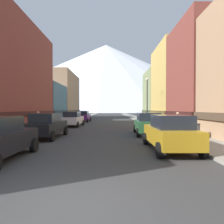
{
  "coord_description": "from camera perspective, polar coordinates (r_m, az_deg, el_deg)",
  "views": [
    {
      "loc": [
        0.9,
        -4.03,
        2.08
      ],
      "look_at": [
        0.98,
        43.82,
        1.37
      ],
      "focal_mm": 32.1,
      "sensor_mm": 36.0,
      "label": 1
    }
  ],
  "objects": [
    {
      "name": "pedestrian_1",
      "position": [
        17.15,
        18.11,
        -3.02
      ],
      "size": [
        0.36,
        0.36,
        1.69
      ],
      "color": "#333338",
      "rests_on": "sidewalk_right"
    },
    {
      "name": "car_left_1",
      "position": [
        15.14,
        -18.22,
        -3.65
      ],
      "size": [
        2.17,
        4.45,
        1.78
      ],
      "color": "black",
      "rests_on": "ground"
    },
    {
      "name": "ground_plane",
      "position": [
        4.62,
        -12.54,
        -25.87
      ],
      "size": [
        400.0,
        400.0,
        0.0
      ],
      "primitive_type": "plane",
      "color": "#363636"
    },
    {
      "name": "sidewalk_right",
      "position": [
        39.45,
        7.7,
        -2.07
      ],
      "size": [
        2.5,
        100.0,
        0.15
      ],
      "primitive_type": "cube",
      "color": "gray",
      "rests_on": "ground"
    },
    {
      "name": "trash_bin_right",
      "position": [
        14.21,
        22.55,
        -5.0
      ],
      "size": [
        0.59,
        0.59,
        0.98
      ],
      "color": "#4C5156",
      "rests_on": "sidewalk_right"
    },
    {
      "name": "pedestrian_0",
      "position": [
        20.64,
        -20.38,
        -2.34
      ],
      "size": [
        0.36,
        0.36,
        1.72
      ],
      "color": "maroon",
      "rests_on": "sidewalk_left"
    },
    {
      "name": "storefront_right_1",
      "position": [
        22.76,
        25.66,
        8.64
      ],
      "size": [
        6.66,
        8.25,
        10.74
      ],
      "color": "brown",
      "rests_on": "ground"
    },
    {
      "name": "car_right_1",
      "position": [
        16.52,
        10.03,
        -3.25
      ],
      "size": [
        2.21,
        4.47,
        1.78
      ],
      "color": "#265933",
      "rests_on": "ground"
    },
    {
      "name": "potted_plant_0",
      "position": [
        18.14,
        -25.96,
        -3.74
      ],
      "size": [
        0.69,
        0.69,
        0.95
      ],
      "color": "brown",
      "rests_on": "sidewalk_left"
    },
    {
      "name": "sidewalk_left",
      "position": [
        39.73,
        -10.47,
        -2.05
      ],
      "size": [
        2.5,
        100.0,
        0.15
      ],
      "primitive_type": "cube",
      "color": "gray",
      "rests_on": "ground"
    },
    {
      "name": "storefront_right_3",
      "position": [
        40.21,
        15.09,
        4.33
      ],
      "size": [
        8.11,
        9.07,
        9.4
      ],
      "color": "#8C9966",
      "rests_on": "ground"
    },
    {
      "name": "storefront_left_3",
      "position": [
        46.42,
        -16.4,
        4.18
      ],
      "size": [
        9.49,
        13.74,
        9.93
      ],
      "color": "tan",
      "rests_on": "ground"
    },
    {
      "name": "car_left_3",
      "position": [
        33.01,
        -8.29,
        -1.2
      ],
      "size": [
        2.15,
        4.44,
        1.78
      ],
      "color": "#591E72",
      "rests_on": "ground"
    },
    {
      "name": "streetlamp_right",
      "position": [
        25.79,
        9.88,
        5.08
      ],
      "size": [
        0.36,
        0.36,
        5.86
      ],
      "color": "black",
      "rests_on": "sidewalk_right"
    },
    {
      "name": "storefront_right_2",
      "position": [
        31.3,
        19.7,
        7.01
      ],
      "size": [
        8.14,
        9.48,
        11.28
      ],
      "color": "#D8B259",
      "rests_on": "ground"
    },
    {
      "name": "mountain_backdrop",
      "position": [
        267.33,
        -1.81,
        9.7
      ],
      "size": [
        324.09,
        324.09,
        86.38
      ],
      "primitive_type": "cone",
      "color": "silver",
      "rests_on": "ground"
    },
    {
      "name": "car_left_2",
      "position": [
        24.3,
        -11.26,
        -1.94
      ],
      "size": [
        2.21,
        4.47,
        1.78
      ],
      "color": "silver",
      "rests_on": "ground"
    },
    {
      "name": "storefront_left_2",
      "position": [
        35.32,
        -21.09,
        2.24
      ],
      "size": [
        8.79,
        8.64,
        6.17
      ],
      "color": "slate",
      "rests_on": "ground"
    },
    {
      "name": "car_right_0",
      "position": [
        10.47,
        16.09,
        -5.64
      ],
      "size": [
        2.09,
        4.42,
        1.78
      ],
      "color": "#B28419",
      "rests_on": "ground"
    }
  ]
}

